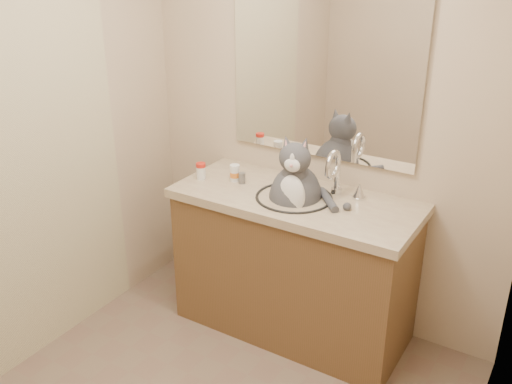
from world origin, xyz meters
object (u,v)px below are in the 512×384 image
pill_bottle_redcap (201,171)px  grey_canister (242,178)px  pill_bottle_orange (235,173)px  cat (295,194)px

pill_bottle_redcap → grey_canister: (0.24, 0.07, -0.02)m
grey_canister → pill_bottle_redcap: bearing=-163.7°
pill_bottle_orange → grey_canister: size_ratio=1.56×
pill_bottle_orange → pill_bottle_redcap: bearing=-156.7°
pill_bottle_orange → grey_canister: bearing=-9.4°
cat → pill_bottle_orange: (-0.40, 0.02, 0.03)m
cat → pill_bottle_orange: bearing=160.3°
pill_bottle_redcap → pill_bottle_orange: 0.20m
pill_bottle_redcap → pill_bottle_orange: bearing=23.3°
pill_bottle_redcap → pill_bottle_orange: same height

